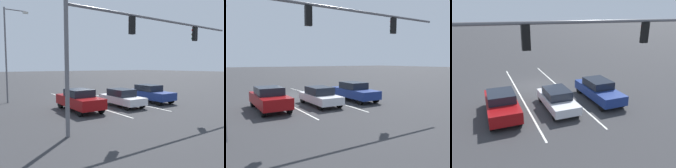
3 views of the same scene
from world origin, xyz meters
The scene contains 7 objects.
ground_plane centered at (0.00, 0.00, 0.00)m, with size 240.00×240.00×0.00m, color #333335.
lane_stripe_left_divider centered at (-1.81, 1.55, 0.01)m, with size 0.12×15.11×0.01m, color silver.
lane_stripe_center_divider centered at (1.81, 1.55, 0.01)m, with size 0.12×15.11×0.01m, color silver.
car_silver_midlane_front centered at (-0.14, 5.31, 0.72)m, with size 1.75×4.29×1.41m.
car_maroon_rightlane_front centered at (3.54, 5.02, 0.82)m, with size 1.87×4.62×1.59m.
car_navy_leftlane_front centered at (-3.60, 4.97, 0.80)m, with size 1.81×4.78×1.56m.
traffic_signal_gantry centered at (2.58, 10.09, 4.86)m, with size 12.97×0.37×6.60m.
Camera 2 is at (7.18, 20.00, 3.31)m, focal length 35.00 mm.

